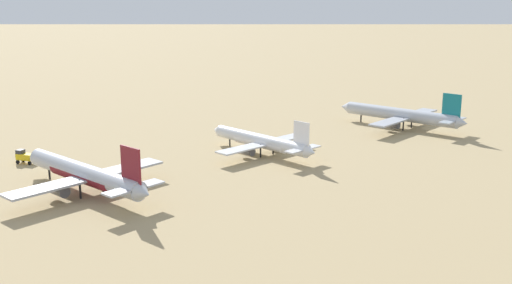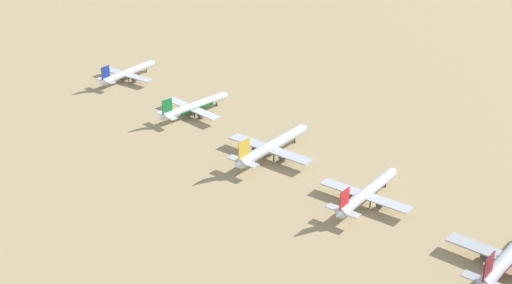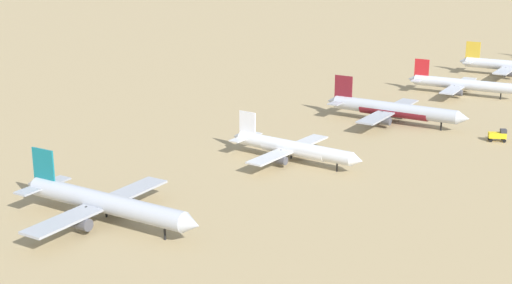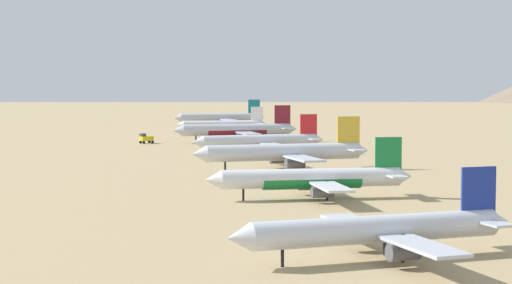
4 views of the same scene
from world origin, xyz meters
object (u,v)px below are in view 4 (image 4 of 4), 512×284
(parked_jet_2, at_px, (238,130))
(parked_jet_6, at_px, (380,230))
(parked_jet_4, at_px, (285,153))
(service_truck, at_px, (146,138))
(parked_jet_1, at_px, (224,125))
(parked_jet_3, at_px, (262,141))
(parked_jet_5, at_px, (313,179))
(parked_jet_0, at_px, (221,118))

(parked_jet_2, bearing_deg, parked_jet_6, 85.31)
(parked_jet_4, xyz_separation_m, parked_jet_6, (13.26, 116.57, -0.77))
(service_truck, bearing_deg, parked_jet_1, -125.07)
(parked_jet_3, height_order, parked_jet_4, parked_jet_4)
(parked_jet_2, relative_size, parked_jet_5, 1.16)
(parked_jet_3, bearing_deg, parked_jet_6, 84.28)
(parked_jet_4, bearing_deg, parked_jet_6, 83.51)
(parked_jet_1, bearing_deg, parked_jet_6, 85.65)
(parked_jet_1, relative_size, parked_jet_4, 0.85)
(parked_jet_3, bearing_deg, parked_jet_2, -91.64)
(parked_jet_2, relative_size, parked_jet_3, 1.11)
(service_truck, bearing_deg, parked_jet_0, -111.85)
(parked_jet_0, height_order, service_truck, parked_jet_0)
(parked_jet_0, relative_size, parked_jet_1, 1.17)
(parked_jet_3, bearing_deg, service_truck, -59.37)
(parked_jet_5, xyz_separation_m, parked_jet_6, (6.30, 60.11, -0.09))
(parked_jet_4, relative_size, parked_jet_5, 1.15)
(parked_jet_2, bearing_deg, parked_jet_0, -95.36)
(parked_jet_1, bearing_deg, parked_jet_0, -97.47)
(parked_jet_5, bearing_deg, parked_jet_3, -95.57)
(parked_jet_5, bearing_deg, parked_jet_4, -97.02)
(parked_jet_0, relative_size, parked_jet_5, 1.14)
(parked_jet_4, xyz_separation_m, parked_jet_5, (6.96, 56.46, -0.68))
(parked_jet_4, height_order, parked_jet_5, parked_jet_4)
(parked_jet_0, distance_m, parked_jet_3, 174.66)
(service_truck, bearing_deg, parked_jet_3, 120.63)
(parked_jet_3, xyz_separation_m, service_truck, (34.13, -57.65, -2.31))
(parked_jet_3, distance_m, parked_jet_4, 51.52)
(parked_jet_0, xyz_separation_m, parked_jet_6, (29.44, 342.17, -0.73))
(parked_jet_1, xyz_separation_m, service_truck, (38.69, 55.10, -1.99))
(parked_jet_2, relative_size, parked_jet_4, 1.01)
(parked_jet_0, relative_size, parked_jet_2, 0.99)
(parked_jet_5, distance_m, parked_jet_6, 60.44)
(service_truck, bearing_deg, parked_jet_6, 94.39)
(parked_jet_5, bearing_deg, parked_jet_0, -94.69)
(parked_jet_1, relative_size, parked_jet_5, 0.98)
(parked_jet_3, xyz_separation_m, parked_jet_6, (16.82, 167.97, -0.32))
(parked_jet_1, bearing_deg, parked_jet_4, 87.17)
(parked_jet_0, distance_m, service_truck, 125.61)
(parked_jet_2, height_order, parked_jet_4, parked_jet_2)
(parked_jet_3, bearing_deg, parked_jet_0, -94.14)
(parked_jet_0, xyz_separation_m, parked_jet_4, (16.18, 225.60, 0.04))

